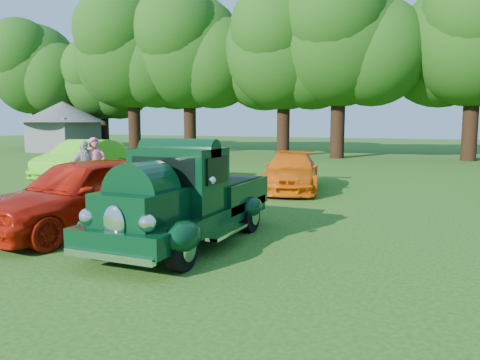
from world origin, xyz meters
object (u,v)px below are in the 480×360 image
at_px(back_car_black, 170,164).
at_px(gazebo, 63,121).
at_px(hero_pickup, 186,202).
at_px(spectator_white, 84,169).
at_px(back_car_orange, 291,172).
at_px(spectator_grey, 153,175).
at_px(red_convertible, 84,193).
at_px(spectator_pink, 95,167).
at_px(back_car_lime, 84,160).

distance_m(back_car_black, gazebo, 22.10).
relative_size(hero_pickup, spectator_white, 2.68).
bearing_deg(back_car_orange, gazebo, 136.56).
height_order(hero_pickup, spectator_grey, hero_pickup).
xyz_separation_m(red_convertible, back_car_black, (-2.26, 7.20, -0.04)).
height_order(back_car_black, spectator_grey, spectator_grey).
height_order(spectator_white, gazebo, gazebo).
distance_m(red_convertible, back_car_orange, 7.89).
distance_m(back_car_black, spectator_pink, 3.44).
distance_m(spectator_pink, gazebo, 23.74).
bearing_deg(spectator_white, gazebo, 67.63).
bearing_deg(back_car_black, back_car_orange, -3.53).
height_order(spectator_grey, gazebo, gazebo).
height_order(back_car_orange, gazebo, gazebo).
xyz_separation_m(back_car_black, spectator_white, (-0.89, -3.64, 0.12)).
height_order(hero_pickup, spectator_pink, hero_pickup).
bearing_deg(red_convertible, back_car_orange, 82.14).
bearing_deg(back_car_black, red_convertible, -79.81).
bearing_deg(back_car_orange, hero_pickup, -102.67).
bearing_deg(spectator_white, back_car_black, 8.81).
xyz_separation_m(hero_pickup, spectator_grey, (-2.79, 3.08, 0.07)).
bearing_deg(back_car_lime, spectator_white, -57.60).
xyz_separation_m(hero_pickup, spectator_pink, (-5.49, 3.86, 0.12)).
relative_size(back_car_black, back_car_orange, 1.26).
height_order(back_car_black, gazebo, gazebo).
height_order(back_car_lime, back_car_black, back_car_lime).
bearing_deg(hero_pickup, red_convertible, 179.58).
bearing_deg(back_car_orange, back_car_lime, 168.92).
height_order(red_convertible, back_car_black, red_convertible).
bearing_deg(back_car_lime, gazebo, 126.91).
xyz_separation_m(red_convertible, spectator_white, (-3.15, 3.56, 0.08)).
bearing_deg(back_car_orange, red_convertible, -121.49).
height_order(red_convertible, spectator_grey, spectator_grey).
distance_m(back_car_lime, back_car_black, 4.04).
bearing_deg(red_convertible, spectator_grey, 104.66).
bearing_deg(spectator_white, back_car_orange, -32.11).
relative_size(spectator_white, gazebo, 0.28).
bearing_deg(hero_pickup, spectator_white, 147.89).
bearing_deg(spectator_white, spectator_grey, -77.21).
xyz_separation_m(back_car_black, gazebo, (-17.70, 13.12, 1.62)).
height_order(back_car_lime, spectator_white, spectator_white).
bearing_deg(hero_pickup, gazebo, 137.89).
bearing_deg(red_convertible, back_car_lime, 141.50).
bearing_deg(back_car_black, back_car_lime, 173.96).
bearing_deg(spectator_grey, back_car_orange, 86.23).
distance_m(hero_pickup, spectator_white, 6.73).
height_order(spectator_pink, spectator_white, spectator_pink).
distance_m(back_car_orange, gazebo, 25.85).
xyz_separation_m(back_car_orange, spectator_white, (-5.57, -3.95, 0.25)).
bearing_deg(spectator_pink, hero_pickup, -78.63).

